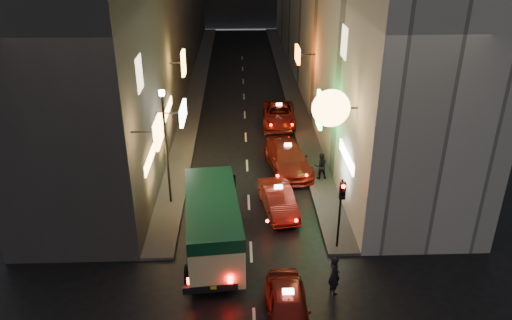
{
  "coord_description": "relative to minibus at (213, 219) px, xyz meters",
  "views": [
    {
      "loc": [
        -0.46,
        -10.4,
        13.83
      ],
      "look_at": [
        0.39,
        13.0,
        2.54
      ],
      "focal_mm": 35.0,
      "sensor_mm": 36.0,
      "label": 1
    }
  ],
  "objects": [
    {
      "name": "lamp_post",
      "position": [
        -2.49,
        4.44,
        1.96
      ],
      "size": [
        0.28,
        0.28,
        6.22
      ],
      "color": "black",
      "rests_on": "sidewalk_left"
    },
    {
      "name": "taxi_near",
      "position": [
        2.97,
        -4.56,
        -0.96
      ],
      "size": [
        2.11,
        5.08,
        1.78
      ],
      "color": "maroon",
      "rests_on": "ground"
    },
    {
      "name": "minibus",
      "position": [
        0.0,
        0.0,
        0.0
      ],
      "size": [
        2.88,
        6.68,
        2.79
      ],
      "color": "beige",
      "rests_on": "ground"
    },
    {
      "name": "pedestrian_sidewalk",
      "position": [
        5.95,
        6.83,
        -0.72
      ],
      "size": [
        0.71,
        0.49,
        1.79
      ],
      "primitive_type": "imported",
      "rotation": [
        0.0,
        0.0,
        3.24
      ],
      "color": "black",
      "rests_on": "sidewalk_right"
    },
    {
      "name": "taxi_third",
      "position": [
        4.17,
        8.3,
        -0.84
      ],
      "size": [
        3.25,
        6.08,
        2.01
      ],
      "color": "maroon",
      "rests_on": "ground"
    },
    {
      "name": "sidewalk_right",
      "position": [
        5.96,
        25.44,
        -1.69
      ],
      "size": [
        1.5,
        52.0,
        0.15
      ],
      "primitive_type": "cube",
      "color": "#494644",
      "rests_on": "ground"
    },
    {
      "name": "pedestrian_crossing",
      "position": [
        5.01,
        -2.93,
        -0.77
      ],
      "size": [
        0.61,
        0.76,
        1.99
      ],
      "primitive_type": "imported",
      "rotation": [
        0.0,
        0.0,
        1.91
      ],
      "color": "black",
      "rests_on": "ground"
    },
    {
      "name": "taxi_second",
      "position": [
        3.23,
        3.5,
        -0.98
      ],
      "size": [
        2.79,
        5.2,
        1.74
      ],
      "color": "maroon",
      "rests_on": "ground"
    },
    {
      "name": "taxi_far",
      "position": [
        4.24,
        15.95,
        -0.92
      ],
      "size": [
        2.43,
        5.39,
        1.85
      ],
      "color": "maroon",
      "rests_on": "ground"
    },
    {
      "name": "traffic_light",
      "position": [
        5.71,
        -0.09,
        0.92
      ],
      "size": [
        0.26,
        0.43,
        3.5
      ],
      "color": "black",
      "rests_on": "sidewalk_right"
    },
    {
      "name": "sidewalk_left",
      "position": [
        -2.54,
        25.44,
        -1.69
      ],
      "size": [
        1.5,
        52.0,
        0.15
      ],
      "primitive_type": "cube",
      "color": "#494644",
      "rests_on": "ground"
    }
  ]
}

